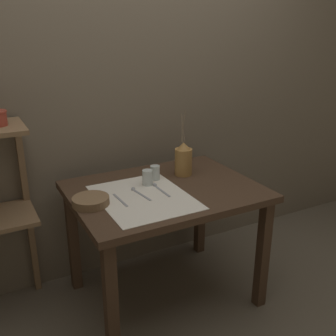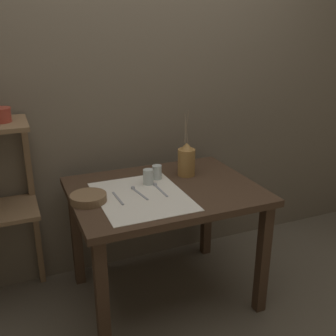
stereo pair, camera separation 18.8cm
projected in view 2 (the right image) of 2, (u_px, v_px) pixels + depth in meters
The scene contains 12 objects.
ground_plane at pixel (165, 294), 2.51m from camera, with size 12.00×12.00×0.00m, color brown.
stone_wall_back at pixel (134, 94), 2.55m from camera, with size 7.00×0.06×2.40m.
wooden_table at pixel (164, 204), 2.30m from camera, with size 1.06×0.81×0.74m.
linen_cloth at pixel (141, 196), 2.15m from camera, with size 0.47×0.59×0.00m.
pitcher_with_flowers at pixel (186, 160), 2.43m from camera, with size 0.11×0.11×0.41m.
wooden_bowl at pixel (88, 198), 2.08m from camera, with size 0.19×0.19×0.04m.
glass_tumbler_near at pixel (148, 177), 2.30m from camera, with size 0.06×0.06×0.09m.
glass_tumbler_far at pixel (157, 172), 2.38m from camera, with size 0.06×0.06×0.09m.
fork_outer at pixel (118, 198), 2.12m from camera, with size 0.02×0.18×0.00m.
spoon_outer at pixel (136, 190), 2.22m from camera, with size 0.04×0.19×0.02m.
spoon_inner at pixel (157, 187), 2.26m from camera, with size 0.02×0.19×0.02m.
metal_pot_small at pixel (0, 114), 2.07m from camera, with size 0.12×0.12×0.08m.
Camera 2 is at (-0.79, -1.93, 1.62)m, focal length 42.00 mm.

